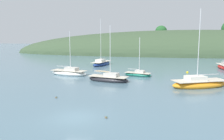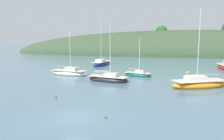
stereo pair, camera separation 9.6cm
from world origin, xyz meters
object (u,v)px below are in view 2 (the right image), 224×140
object	(u,v)px
sailboat_teal_outer	(69,73)
sailboat_navy_dinghy	(138,74)
sailboat_grey_yawl	(102,63)
duck_trailing	(56,97)
duck_lone_left	(105,117)
sailboat_black_sloop	(108,79)
sailboat_orange_cutter	(199,84)
mooring_buoy_outer	(187,72)

from	to	relation	value
sailboat_teal_outer	sailboat_navy_dinghy	size ratio (longest dim) A/B	1.17
sailboat_grey_yawl	duck_trailing	size ratio (longest dim) A/B	28.16
sailboat_grey_yawl	duck_lone_left	distance (m)	36.23
sailboat_black_sloop	duck_trailing	distance (m)	11.24
sailboat_grey_yawl	sailboat_teal_outer	bearing A→B (deg)	-101.20
sailboat_orange_cutter	duck_trailing	size ratio (longest dim) A/B	26.90
sailboat_navy_dinghy	sailboat_grey_yawl	size ratio (longest dim) A/B	0.61
sailboat_teal_outer	duck_trailing	xyz separation A→B (m)	(3.78, -15.19, -0.36)
sailboat_orange_cutter	duck_trailing	distance (m)	18.97
sailboat_teal_outer	mooring_buoy_outer	distance (m)	22.07
sailboat_teal_outer	mooring_buoy_outer	bearing A→B (deg)	14.29
sailboat_navy_dinghy	duck_lone_left	xyz separation A→B (m)	(-1.84, -21.38, -0.27)
duck_trailing	sailboat_black_sloop	bearing A→B (deg)	68.03
sailboat_navy_dinghy	mooring_buoy_outer	bearing A→B (deg)	27.26
sailboat_black_sloop	mooring_buoy_outer	distance (m)	16.87
sailboat_orange_cutter	mooring_buoy_outer	distance (m)	12.38
sailboat_orange_cutter	mooring_buoy_outer	xyz separation A→B (m)	(0.55, 12.36, -0.35)
sailboat_orange_cutter	duck_lone_left	size ratio (longest dim) A/B	27.59
mooring_buoy_outer	duck_lone_left	world-z (taller)	mooring_buoy_outer
sailboat_orange_cutter	sailboat_teal_outer	world-z (taller)	sailboat_orange_cutter
mooring_buoy_outer	duck_trailing	bearing A→B (deg)	-130.48
sailboat_black_sloop	mooring_buoy_outer	world-z (taller)	sailboat_black_sloop
sailboat_grey_yawl	sailboat_black_sloop	bearing A→B (deg)	-75.57
mooring_buoy_outer	sailboat_orange_cutter	bearing A→B (deg)	-92.54
sailboat_grey_yawl	sailboat_black_sloop	size ratio (longest dim) A/B	1.29
sailboat_orange_cutter	duck_trailing	bearing A→B (deg)	-154.13
sailboat_black_sloop	duck_lone_left	bearing A→B (deg)	-81.15
sailboat_grey_yawl	sailboat_black_sloop	xyz separation A→B (m)	(5.04, -19.60, -0.04)
sailboat_navy_dinghy	duck_trailing	world-z (taller)	sailboat_navy_dinghy
sailboat_black_sloop	sailboat_navy_dinghy	bearing A→B (deg)	52.08
sailboat_grey_yawl	duck_trailing	world-z (taller)	sailboat_grey_yawl
sailboat_navy_dinghy	sailboat_black_sloop	distance (m)	7.01
sailboat_orange_cutter	sailboat_teal_outer	distance (m)	21.96
sailboat_orange_cutter	sailboat_navy_dinghy	size ratio (longest dim) A/B	1.56
sailboat_navy_dinghy	sailboat_grey_yawl	world-z (taller)	sailboat_grey_yawl
sailboat_orange_cutter	mooring_buoy_outer	size ratio (longest dim) A/B	19.84
duck_lone_left	sailboat_teal_outer	bearing A→B (deg)	116.87
sailboat_teal_outer	sailboat_grey_yawl	world-z (taller)	sailboat_grey_yawl
sailboat_teal_outer	sailboat_navy_dinghy	world-z (taller)	sailboat_teal_outer
sailboat_teal_outer	mooring_buoy_outer	size ratio (longest dim) A/B	14.94
sailboat_teal_outer	duck_lone_left	size ratio (longest dim) A/B	20.78
sailboat_teal_outer	sailboat_orange_cutter	bearing A→B (deg)	-18.35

